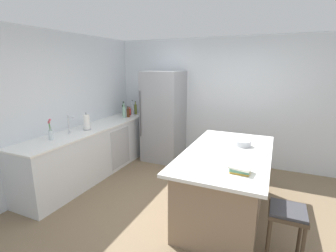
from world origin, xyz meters
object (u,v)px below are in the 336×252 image
at_px(refrigerator, 164,116).
at_px(syrup_bottle, 128,113).
at_px(wine_bottle, 124,110).
at_px(gin_bottle, 124,112).
at_px(bar_stool, 287,219).
at_px(cookbook_stack, 240,169).
at_px(sink_faucet, 69,124).
at_px(flower_vase, 50,133).
at_px(mixing_bowl, 243,143).
at_px(kitchen_island, 226,183).
at_px(paper_towel_roll, 87,122).
at_px(soda_bottle, 133,109).
at_px(olive_oil_bottle, 136,109).
at_px(hot_sauce_bottle, 130,112).

bearing_deg(refrigerator, syrup_bottle, -164.43).
bearing_deg(wine_bottle, gin_bottle, -54.09).
relative_size(bar_stool, cookbook_stack, 2.62).
distance_m(sink_faucet, flower_vase, 0.40).
height_order(refrigerator, cookbook_stack, refrigerator).
height_order(cookbook_stack, mixing_bowl, mixing_bowl).
xyz_separation_m(kitchen_island, bar_stool, (0.75, -0.68, 0.06)).
bearing_deg(sink_faucet, cookbook_stack, -8.24).
height_order(paper_towel_roll, soda_bottle, soda_bottle).
height_order(flower_vase, syrup_bottle, flower_vase).
bearing_deg(sink_faucet, refrigerator, 62.68).
xyz_separation_m(refrigerator, cookbook_stack, (1.93, -2.18, -0.01)).
height_order(refrigerator, paper_towel_roll, refrigerator).
xyz_separation_m(soda_bottle, syrup_bottle, (0.06, -0.29, -0.03)).
relative_size(olive_oil_bottle, soda_bottle, 0.90).
relative_size(wine_bottle, mixing_bowl, 1.43).
bearing_deg(cookbook_stack, gin_bottle, 145.57).
distance_m(olive_oil_bottle, hot_sauce_bottle, 0.19).
bearing_deg(bar_stool, wine_bottle, 147.62).
distance_m(refrigerator, hot_sauce_bottle, 0.85).
height_order(hot_sauce_bottle, wine_bottle, wine_bottle).
distance_m(kitchen_island, syrup_bottle, 2.85).
xyz_separation_m(syrup_bottle, cookbook_stack, (2.69, -1.96, -0.07)).
bearing_deg(wine_bottle, cookbook_stack, -35.69).
height_order(flower_vase, soda_bottle, flower_vase).
distance_m(sink_faucet, gin_bottle, 1.47).
bearing_deg(cookbook_stack, refrigerator, 131.46).
xyz_separation_m(sink_faucet, wine_bottle, (-0.03, 1.65, -0.02)).
relative_size(paper_towel_roll, mixing_bowl, 1.39).
bearing_deg(gin_bottle, mixing_bowl, -19.54).
distance_m(kitchen_island, cookbook_stack, 0.82).
relative_size(bar_stool, syrup_bottle, 2.69).
relative_size(flower_vase, mixing_bowl, 1.47).
bearing_deg(wine_bottle, mixing_bowl, -22.05).
height_order(bar_stool, cookbook_stack, cookbook_stack).
relative_size(refrigerator, wine_bottle, 5.99).
height_order(refrigerator, sink_faucet, refrigerator).
bearing_deg(kitchen_island, refrigerator, 136.85).
bearing_deg(cookbook_stack, kitchen_island, 112.20).
relative_size(bar_stool, wine_bottle, 2.01).
distance_m(hot_sauce_bottle, gin_bottle, 0.31).
relative_size(sink_faucet, mixing_bowl, 1.33).
distance_m(kitchen_island, sink_faucet, 2.67).
bearing_deg(bar_stool, olive_oil_bottle, 143.10).
bearing_deg(bar_stool, cookbook_stack, 171.46).
xyz_separation_m(bar_stool, syrup_bottle, (-3.19, 2.04, 0.50)).
bearing_deg(gin_bottle, refrigerator, 20.68).
distance_m(paper_towel_roll, gin_bottle, 1.15).
bearing_deg(paper_towel_roll, bar_stool, -13.77).
xyz_separation_m(soda_bottle, hot_sauce_bottle, (-0.02, -0.08, -0.05)).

